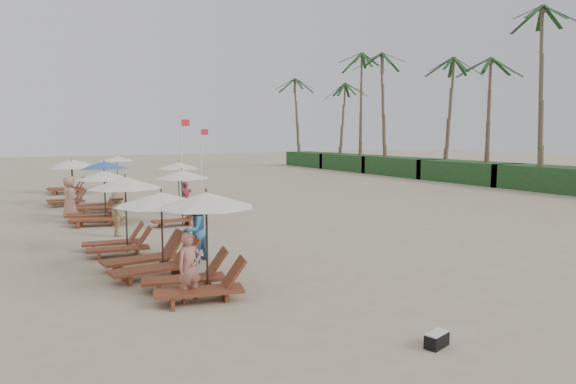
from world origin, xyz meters
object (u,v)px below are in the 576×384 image
inland_station_0 (179,189)px  beachgoer_mid_a (194,230)px  lounger_station_3 (98,199)px  inland_station_1 (176,177)px  inland_station_2 (115,167)px  beachgoer_far_a (186,198)px  flag_pole_near (182,151)px  lounger_station_2 (120,213)px  lounger_station_6 (68,177)px  duffel_bag (437,339)px  beachgoer_near (189,267)px  beachgoer_far_b (70,197)px  lounger_station_4 (99,188)px  lounger_station_1 (152,233)px  beachgoer_mid_b (118,214)px  lounger_station_5 (68,183)px  lounger_station_0 (197,245)px

inland_station_0 → beachgoer_mid_a: inland_station_0 is taller
lounger_station_3 → inland_station_1: bearing=42.2°
inland_station_0 → inland_station_1: bearing=74.5°
inland_station_2 → beachgoer_far_a: size_ratio=1.65×
beachgoer_mid_a → beachgoer_far_a: beachgoer_mid_a is taller
inland_station_0 → flag_pole_near: (3.40, 10.60, 1.16)m
lounger_station_3 → beachgoer_mid_a: size_ratio=1.49×
lounger_station_2 → inland_station_2: bearing=80.0°
lounger_station_6 → duffel_bag: (2.95, -28.70, -0.92)m
beachgoer_near → beachgoer_far_a: 12.74m
lounger_station_2 → beachgoer_far_b: lounger_station_2 is taller
lounger_station_4 → beachgoer_far_b: size_ratio=1.43×
lounger_station_1 → beachgoer_mid_b: 5.70m
lounger_station_4 → lounger_station_5: (-1.07, 3.08, 0.05)m
lounger_station_5 → lounger_station_6: size_ratio=0.86×
lounger_station_6 → beachgoer_near: size_ratio=1.79×
lounger_station_6 → beachgoer_mid_b: 15.79m
lounger_station_3 → lounger_station_6: (0.17, 12.61, 0.03)m
lounger_station_2 → beachgoer_far_a: (4.13, 6.46, -0.47)m
lounger_station_1 → lounger_station_4: size_ratio=1.08×
inland_station_1 → beachgoer_near: inland_station_1 is taller
lounger_station_5 → beachgoer_far_a: bearing=-55.4°
lounger_station_5 → inland_station_0: 9.25m
lounger_station_6 → inland_station_0: 14.72m
lounger_station_0 → beachgoer_mid_a: 3.24m
beachgoer_mid_b → lounger_station_1: bearing=167.3°
lounger_station_5 → beachgoer_near: 18.44m
lounger_station_3 → lounger_station_2: bearing=-92.5°
lounger_station_0 → beachgoer_far_b: (-1.26, 13.78, -0.26)m
lounger_station_6 → beachgoer_mid_a: size_ratio=1.51×
lounger_station_4 → beachgoer_mid_a: lounger_station_4 is taller
lounger_station_0 → inland_station_2: size_ratio=1.04×
inland_station_1 → beachgoer_mid_a: inland_station_1 is taller
lounger_station_2 → beachgoer_mid_b: lounger_station_2 is taller
lounger_station_3 → inland_station_1: inland_station_1 is taller
lounger_station_1 → lounger_station_4: lounger_station_4 is taller
inland_station_0 → beachgoer_far_b: inland_station_0 is taller
lounger_station_2 → inland_station_0: (3.13, 4.08, 0.23)m
beachgoer_near → beachgoer_far_a: size_ratio=1.01×
lounger_station_3 → inland_station_2: 14.21m
beachgoer_near → flag_pole_near: 21.38m
lounger_station_6 → flag_pole_near: flag_pole_near is taller
lounger_station_1 → lounger_station_3: lounger_station_3 is taller
beachgoer_mid_a → duffel_bag: bearing=67.0°
lounger_station_5 → beachgoer_near: bearing=-88.3°
lounger_station_0 → inland_station_0: size_ratio=1.03×
inland_station_0 → flag_pole_near: size_ratio=0.53×
lounger_station_2 → inland_station_0: 5.14m
duffel_bag → lounger_station_3: bearing=101.0°
lounger_station_0 → inland_station_1: (4.08, 15.34, 0.32)m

